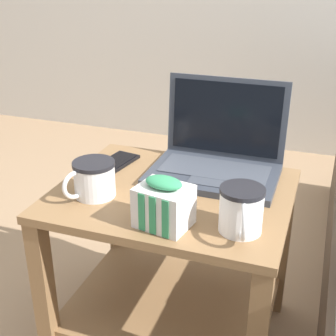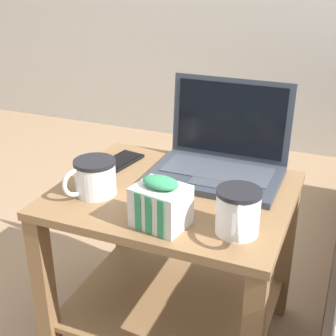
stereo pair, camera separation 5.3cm
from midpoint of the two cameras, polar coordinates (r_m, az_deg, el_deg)
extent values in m
plane|color=#937556|center=(1.49, -0.58, -19.47)|extent=(8.00, 8.00, 0.00)
cube|color=olive|center=(1.21, -0.68, -3.26)|extent=(0.60, 0.49, 0.02)
cube|color=olive|center=(1.41, -0.60, -15.94)|extent=(0.56, 0.45, 0.02)
cube|color=olive|center=(1.29, -15.99, -14.96)|extent=(0.04, 0.04, 0.46)
cube|color=olive|center=(1.60, -7.12, -5.90)|extent=(0.04, 0.04, 0.46)
cube|color=olive|center=(1.47, 12.63, -9.41)|extent=(0.04, 0.04, 0.46)
cube|color=#333842|center=(1.27, 4.32, -0.86)|extent=(0.34, 0.23, 0.02)
cube|color=#424751|center=(1.28, 4.54, -0.12)|extent=(0.29, 0.13, 0.00)
cube|color=#424751|center=(1.21, 3.51, -1.64)|extent=(0.10, 0.05, 0.00)
cube|color=#333842|center=(1.34, 5.97, 6.10)|extent=(0.34, 0.03, 0.23)
cube|color=black|center=(1.34, 5.92, 6.06)|extent=(0.31, 0.02, 0.20)
cube|color=orange|center=(1.35, 4.03, 8.66)|extent=(0.04, 0.01, 0.04)
cube|color=yellow|center=(1.36, 3.64, 6.78)|extent=(0.05, 0.01, 0.04)
cylinder|color=white|center=(1.18, -10.23, -1.31)|extent=(0.10, 0.10, 0.09)
cylinder|color=black|center=(1.17, -10.38, 0.50)|extent=(0.11, 0.11, 0.01)
cylinder|color=black|center=(1.17, -10.34, 0.10)|extent=(0.09, 0.09, 0.01)
torus|color=white|center=(1.16, -12.53, -2.04)|extent=(0.04, 0.07, 0.07)
cylinder|color=white|center=(1.02, 7.43, -5.08)|extent=(0.10, 0.10, 0.10)
cylinder|color=black|center=(1.00, 7.58, -2.74)|extent=(0.10, 0.10, 0.01)
cylinder|color=black|center=(1.00, 7.55, -3.20)|extent=(0.09, 0.09, 0.01)
torus|color=white|center=(0.97, 7.57, -6.50)|extent=(0.03, 0.08, 0.08)
cube|color=silver|center=(1.04, -1.99, -4.71)|extent=(0.13, 0.11, 0.09)
cube|color=#338C59|center=(1.02, -4.95, -5.40)|extent=(0.02, 0.01, 0.09)
cube|color=#338C59|center=(1.00, -3.45, -5.86)|extent=(0.02, 0.01, 0.09)
cube|color=#338C59|center=(0.99, -1.91, -6.33)|extent=(0.02, 0.01, 0.09)
ellipsoid|color=#338C59|center=(1.01, -2.04, -1.80)|extent=(0.10, 0.07, 0.02)
cube|color=black|center=(1.37, -7.47, 0.67)|extent=(0.10, 0.16, 0.01)
cube|color=black|center=(1.37, -7.48, 0.87)|extent=(0.09, 0.14, 0.00)
camera|label=1|loc=(0.03, -91.34, -0.61)|focal=50.00mm
camera|label=2|loc=(0.03, 88.66, 0.61)|focal=50.00mm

